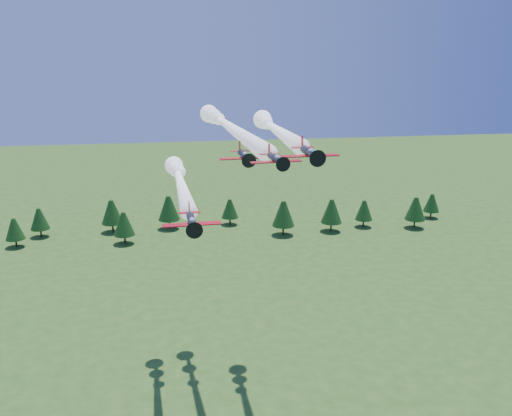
{
  "coord_description": "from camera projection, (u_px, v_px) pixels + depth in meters",
  "views": [
    {
      "loc": [
        -11.78,
        -76.85,
        62.63
      ],
      "look_at": [
        0.01,
        0.0,
        40.11
      ],
      "focal_mm": 40.0,
      "sensor_mm": 36.0,
      "label": 1
    }
  ],
  "objects": [
    {
      "name": "plane_left",
      "position": [
        180.0,
        180.0,
        102.58
      ],
      "size": [
        8.25,
        45.0,
        3.7
      ],
      "rotation": [
        0.0,
        0.0,
        0.04
      ],
      "color": "black",
      "rests_on": "ground"
    },
    {
      "name": "plane_slot",
      "position": [
        244.0,
        156.0,
        84.14
      ],
      "size": [
        7.5,
        8.16,
        2.64
      ],
      "rotation": [
        0.0,
        0.0,
        0.05
      ],
      "color": "black",
      "rests_on": "ground"
    },
    {
      "name": "plane_right",
      "position": [
        275.0,
        129.0,
        101.51
      ],
      "size": [
        8.21,
        42.4,
        3.7
      ],
      "rotation": [
        0.0,
        0.0,
        0.02
      ],
      "color": "black",
      "rests_on": "ground"
    },
    {
      "name": "treeline",
      "position": [
        215.0,
        214.0,
        194.02
      ],
      "size": [
        175.08,
        21.4,
        11.85
      ],
      "color": "#382314",
      "rests_on": "ground"
    },
    {
      "name": "plane_lead",
      "position": [
        229.0,
        126.0,
        100.86
      ],
      "size": [
        9.61,
        55.32,
        3.7
      ],
      "rotation": [
        0.0,
        0.0,
        0.09
      ],
      "color": "black",
      "rests_on": "ground"
    }
  ]
}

